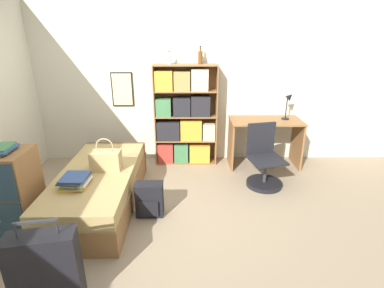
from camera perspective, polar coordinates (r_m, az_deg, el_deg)
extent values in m
plane|color=gray|center=(4.00, -7.94, -11.16)|extent=(14.00, 14.00, 0.00)
cube|color=beige|center=(4.98, -6.52, 11.39)|extent=(10.00, 0.06, 2.60)
cube|color=black|center=(5.05, -13.12, 10.10)|extent=(0.35, 0.02, 0.55)
cube|color=beige|center=(5.04, -13.15, 10.07)|extent=(0.31, 0.01, 0.51)
cube|color=olive|center=(4.06, -17.15, -9.05)|extent=(0.91, 2.01, 0.29)
cube|color=tan|center=(3.95, -17.51, -6.07)|extent=(0.88, 1.98, 0.18)
cube|color=olive|center=(4.87, -14.16, -2.41)|extent=(0.91, 0.04, 0.47)
cube|color=tan|center=(3.87, -16.06, -3.01)|extent=(0.36, 0.20, 0.24)
torus|color=tan|center=(3.80, -16.33, -0.48)|extent=(0.22, 0.02, 0.22)
cube|color=gold|center=(3.63, -21.37, -7.25)|extent=(0.29, 0.33, 0.02)
cube|color=#99894C|center=(3.62, -21.18, -6.98)|extent=(0.27, 0.35, 0.02)
cube|color=silver|center=(3.61, -21.11, -6.70)|extent=(0.28, 0.28, 0.02)
cube|color=#427A4C|center=(3.60, -21.63, -6.46)|extent=(0.22, 0.29, 0.02)
cube|color=#232328|center=(3.60, -21.52, -6.17)|extent=(0.30, 0.38, 0.01)
cube|color=#334C84|center=(3.61, -21.46, -5.86)|extent=(0.28, 0.31, 0.02)
cube|color=black|center=(2.80, -26.07, -20.89)|extent=(0.55, 0.30, 0.68)
cylinder|color=#2D2D33|center=(2.61, -30.58, -14.07)|extent=(0.01, 0.01, 0.12)
cylinder|color=#2D2D33|center=(2.53, -24.31, -14.12)|extent=(0.01, 0.01, 0.12)
cube|color=#2D2D33|center=(2.53, -27.73, -12.99)|extent=(0.31, 0.08, 0.02)
cube|color=olive|center=(3.88, -31.44, -7.57)|extent=(0.54, 0.50, 0.92)
cube|color=#284256|center=(3.80, -32.70, -12.27)|extent=(0.50, 0.01, 0.42)
sphere|color=#B2A893|center=(3.79, -32.79, -12.36)|extent=(0.02, 0.02, 0.02)
cube|color=#427A4C|center=(3.70, -32.76, -0.98)|extent=(0.27, 0.32, 0.01)
cube|color=#427A4C|center=(3.69, -32.76, -0.46)|extent=(0.23, 0.27, 0.02)
cube|color=olive|center=(4.90, -6.99, 5.35)|extent=(0.02, 0.29, 1.62)
cube|color=olive|center=(4.89, 4.60, 5.40)|extent=(0.02, 0.29, 1.62)
cube|color=olive|center=(5.01, -1.18, 5.84)|extent=(1.00, 0.01, 1.62)
cube|color=olive|center=(5.14, -1.13, -3.24)|extent=(0.97, 0.29, 0.02)
cube|color=olive|center=(4.99, -1.17, 0.92)|extent=(0.97, 0.29, 0.02)
cube|color=olive|center=(4.87, -1.20, 5.40)|extent=(0.97, 0.29, 0.02)
cube|color=olive|center=(4.78, -1.24, 10.10)|extent=(0.97, 0.29, 0.02)
cube|color=olive|center=(4.72, -1.28, 14.83)|extent=(0.97, 0.29, 0.02)
cube|color=#B2382D|center=(5.08, -5.04, -1.56)|extent=(0.26, 0.22, 0.32)
cube|color=#427A4C|center=(5.06, -2.06, -1.58)|extent=(0.23, 0.22, 0.32)
cube|color=gold|center=(5.07, 1.44, -1.65)|extent=(0.34, 0.22, 0.30)
cube|color=#232328|center=(4.94, -4.52, 2.64)|extent=(0.37, 0.22, 0.31)
cube|color=gold|center=(4.92, -0.18, 2.77)|extent=(0.34, 0.22, 0.33)
cube|color=beige|center=(4.94, 3.17, 2.45)|extent=(0.20, 0.22, 0.27)
cube|color=#427A4C|center=(4.84, -5.44, 7.03)|extent=(0.24, 0.22, 0.28)
cube|color=#232328|center=(4.82, -1.94, 7.14)|extent=(0.27, 0.22, 0.29)
cube|color=#232328|center=(4.82, 1.62, 7.28)|extent=(0.30, 0.22, 0.32)
cube|color=gold|center=(4.75, -5.39, 11.93)|extent=(0.28, 0.22, 0.31)
cube|color=#99894C|center=(4.74, -1.91, 11.93)|extent=(0.25, 0.22, 0.30)
cube|color=beige|center=(4.74, 1.48, 12.13)|extent=(0.26, 0.22, 0.33)
cylinder|color=#B7BCC1|center=(4.72, -4.32, 15.74)|extent=(0.06, 0.06, 0.14)
cylinder|color=#B7BCC1|center=(4.71, -4.36, 16.87)|extent=(0.02, 0.02, 0.04)
cylinder|color=#232328|center=(4.71, -4.37, 17.23)|extent=(0.03, 0.03, 0.02)
cylinder|color=brown|center=(4.74, 1.59, 16.11)|extent=(0.07, 0.07, 0.19)
cylinder|color=brown|center=(4.73, 1.61, 17.60)|extent=(0.03, 0.03, 0.06)
cylinder|color=#232328|center=(4.73, 1.61, 18.09)|extent=(0.03, 0.03, 0.02)
cube|color=olive|center=(4.90, 13.92, 4.31)|extent=(1.12, 0.58, 0.02)
cube|color=olive|center=(4.92, 7.39, 0.05)|extent=(0.03, 0.54, 0.75)
cube|color=olive|center=(5.18, 19.37, 0.08)|extent=(0.03, 0.54, 0.75)
cylinder|color=black|center=(5.03, 17.31, 4.64)|extent=(0.12, 0.12, 0.02)
cylinder|color=black|center=(4.98, 17.53, 6.53)|extent=(0.02, 0.02, 0.33)
cone|color=black|center=(4.96, 18.17, 8.62)|extent=(0.14, 0.10, 0.14)
cylinder|color=black|center=(4.49, 13.55, -7.32)|extent=(0.51, 0.51, 0.06)
cylinder|color=#333338|center=(4.42, 13.73, -5.42)|extent=(0.05, 0.05, 0.39)
cube|color=black|center=(4.33, 13.97, -2.91)|extent=(0.55, 0.55, 0.03)
cube|color=black|center=(4.42, 13.00, 1.09)|extent=(0.42, 0.13, 0.46)
cube|color=black|center=(3.69, -8.08, -10.36)|extent=(0.32, 0.19, 0.42)
cube|color=black|center=(3.63, -8.25, -12.09)|extent=(0.23, 0.03, 0.19)
cylinder|color=slate|center=(5.06, 13.47, -2.80)|extent=(0.25, 0.25, 0.25)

